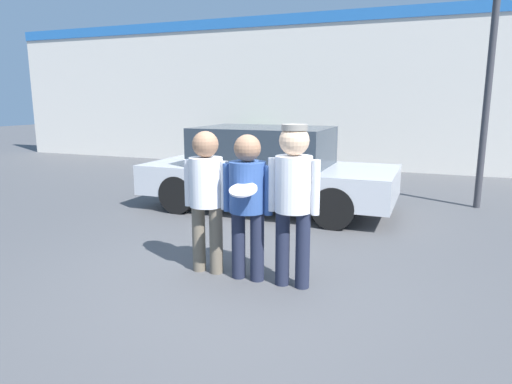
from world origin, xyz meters
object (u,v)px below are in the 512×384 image
(shrub, at_px, (246,149))
(person_left, at_px, (206,190))
(person_middle_with_frisbee, at_px, (247,195))
(person_right, at_px, (293,191))
(parked_car_near, at_px, (267,169))

(shrub, bearing_deg, person_left, -70.19)
(person_middle_with_frisbee, height_order, person_right, person_right)
(person_right, bearing_deg, parked_car_near, 114.62)
(person_middle_with_frisbee, height_order, parked_car_near, person_middle_with_frisbee)
(person_left, height_order, person_right, person_right)
(person_left, xyz_separation_m, person_middle_with_frisbee, (0.51, -0.04, -0.01))
(person_middle_with_frisbee, distance_m, parked_car_near, 3.29)
(person_left, height_order, shrub, person_left)
(person_left, bearing_deg, person_right, -2.41)
(person_middle_with_frisbee, relative_size, person_right, 0.93)
(person_left, xyz_separation_m, person_right, (1.02, -0.04, 0.08))
(person_right, xyz_separation_m, parked_car_near, (-1.44, 3.15, -0.30))
(person_middle_with_frisbee, bearing_deg, person_right, -0.56)
(person_left, relative_size, parked_car_near, 0.37)
(person_right, distance_m, shrub, 8.78)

